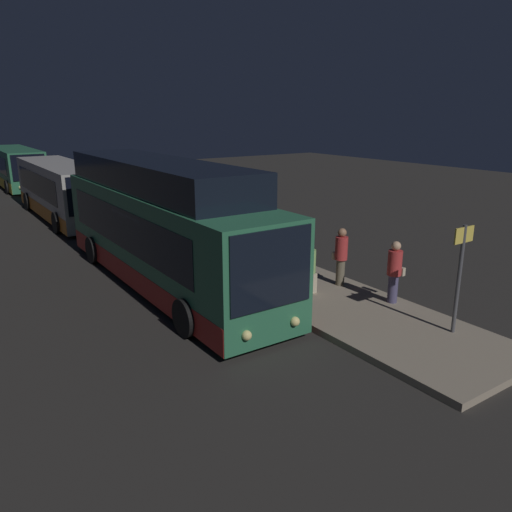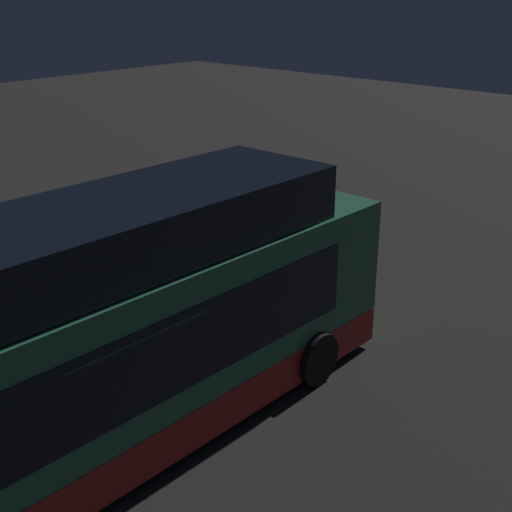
{
  "view_description": "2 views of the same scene",
  "coord_description": "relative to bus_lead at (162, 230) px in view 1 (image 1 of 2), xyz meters",
  "views": [
    {
      "loc": [
        14.67,
        -6.33,
        5.54
      ],
      "look_at": [
        4.4,
        0.65,
        1.93
      ],
      "focal_mm": 35.0,
      "sensor_mm": 36.0,
      "label": 1
    },
    {
      "loc": [
        -5.38,
        -8.17,
        7.12
      ],
      "look_at": [
        4.4,
        0.65,
        1.93
      ],
      "focal_mm": 50.0,
      "sensor_mm": 36.0,
      "label": 2
    }
  ],
  "objects": [
    {
      "name": "bus_lead",
      "position": [
        0.0,
        0.0,
        0.0
      ],
      "size": [
        12.13,
        2.85,
        4.06
      ],
      "color": "#2D704C",
      "rests_on": "ground"
    },
    {
      "name": "ground",
      "position": [
        0.2,
        -0.05,
        -1.82
      ],
      "size": [
        80.0,
        80.0,
        0.0
      ],
      "primitive_type": "plane",
      "color": "#2B2826"
    },
    {
      "name": "sign_post",
      "position": [
        8.1,
        4.23,
        0.07
      ],
      "size": [
        0.1,
        0.7,
        2.77
      ],
      "color": "#4C4C51",
      "rests_on": "platform"
    },
    {
      "name": "bus_second",
      "position": [
        -13.08,
        0.0,
        -0.38
      ],
      "size": [
        10.9,
        2.73,
        2.9
      ],
      "color": "#B2ADA8",
      "rests_on": "ground"
    },
    {
      "name": "suitcase",
      "position": [
        3.78,
        3.15,
        -1.33
      ],
      "size": [
        0.45,
        0.23,
        0.87
      ],
      "color": "beige",
      "rests_on": "platform"
    },
    {
      "name": "passenger_boarding",
      "position": [
        4.22,
        2.74,
        -0.69
      ],
      "size": [
        0.45,
        0.45,
        1.76
      ],
      "rotation": [
        0.0,
        0.0,
        -0.17
      ],
      "color": "#2D2D33",
      "rests_on": "platform"
    },
    {
      "name": "passenger_waiting",
      "position": [
        5.83,
        4.58,
        -0.65
      ],
      "size": [
        0.45,
        0.62,
        1.83
      ],
      "rotation": [
        0.0,
        0.0,
        0.12
      ],
      "color": "#4C476B",
      "rests_on": "platform"
    },
    {
      "name": "passenger_with_bags",
      "position": [
        3.84,
        4.37,
        -0.64
      ],
      "size": [
        0.64,
        0.49,
        1.86
      ],
      "rotation": [
        0.0,
        0.0,
        1.3
      ],
      "color": "#6B604C",
      "rests_on": "platform"
    },
    {
      "name": "platform",
      "position": [
        0.2,
        3.3,
        -1.73
      ],
      "size": [
        20.0,
        3.5,
        0.18
      ],
      "color": "gray",
      "rests_on": "ground"
    },
    {
      "name": "bus_third",
      "position": [
        -26.87,
        0.0,
        -0.39
      ],
      "size": [
        10.2,
        2.74,
        2.89
      ],
      "color": "#2D704C",
      "rests_on": "ground"
    }
  ]
}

